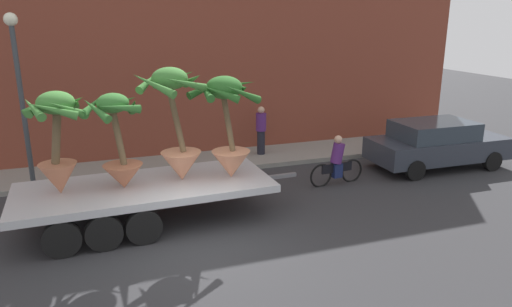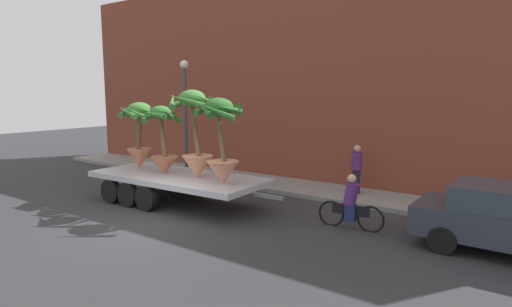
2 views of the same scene
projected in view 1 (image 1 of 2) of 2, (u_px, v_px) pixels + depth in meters
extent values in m
plane|color=#2D2D30|center=(201.00, 252.00, 10.21)|extent=(60.00, 60.00, 0.00)
cube|color=gray|center=(160.00, 167.00, 15.72)|extent=(24.00, 2.20, 0.15)
cube|color=brown|center=(146.00, 37.00, 16.11)|extent=(24.00, 1.20, 8.38)
cube|color=#B7BABF|center=(146.00, 188.00, 11.47)|extent=(6.14, 2.69, 0.18)
cylinder|color=black|center=(63.00, 200.00, 11.98)|extent=(0.81, 0.25, 0.80)
cylinder|color=black|center=(62.00, 239.00, 9.90)|extent=(0.81, 0.25, 0.80)
cylinder|color=black|center=(98.00, 196.00, 12.28)|extent=(0.81, 0.25, 0.80)
cylinder|color=black|center=(104.00, 233.00, 10.20)|extent=(0.81, 0.25, 0.80)
cylinder|color=black|center=(131.00, 192.00, 12.57)|extent=(0.81, 0.25, 0.80)
cylinder|color=black|center=(144.00, 227.00, 10.49)|extent=(0.81, 0.25, 0.80)
cube|color=slate|center=(279.00, 176.00, 12.74)|extent=(1.00, 0.14, 0.10)
cone|color=#C17251|center=(59.00, 179.00, 10.75)|extent=(0.85, 0.85, 0.72)
cylinder|color=brown|center=(56.00, 134.00, 10.48)|extent=(0.36, 0.18, 1.39)
ellipsoid|color=#428438|center=(55.00, 103.00, 10.30)|extent=(0.81, 0.81, 0.51)
cone|color=#428438|center=(76.00, 104.00, 10.50)|extent=(0.31, 0.89, 0.43)
cone|color=#428438|center=(71.00, 103.00, 10.69)|extent=(0.75, 0.75, 0.52)
cone|color=#428438|center=(47.00, 102.00, 10.72)|extent=(1.10, 0.62, 0.58)
cone|color=#428438|center=(39.00, 105.00, 10.39)|extent=(0.59, 0.83, 0.46)
cone|color=#428438|center=(33.00, 108.00, 10.00)|extent=(0.58, 0.97, 0.47)
cone|color=#428438|center=(52.00, 110.00, 9.85)|extent=(1.04, 0.28, 0.51)
cone|color=#428438|center=(68.00, 109.00, 10.06)|extent=(0.88, 0.69, 0.58)
cone|color=tan|center=(231.00, 164.00, 11.85)|extent=(0.97, 0.97, 0.69)
cylinder|color=brown|center=(228.00, 120.00, 11.51)|extent=(0.38, 0.14, 1.59)
ellipsoid|color=#2D6B28|center=(224.00, 87.00, 11.26)|extent=(0.88, 0.88, 0.55)
cone|color=#2D6B28|center=(243.00, 89.00, 11.37)|extent=(0.31, 0.96, 0.39)
cone|color=#2D6B28|center=(231.00, 85.00, 11.86)|extent=(1.19, 0.83, 0.40)
cone|color=#2D6B28|center=(209.00, 87.00, 11.74)|extent=(1.25, 0.63, 0.53)
cone|color=#2D6B28|center=(205.00, 91.00, 11.11)|extent=(0.25, 0.97, 0.44)
cone|color=#2D6B28|center=(221.00, 93.00, 10.86)|extent=(0.90, 0.55, 0.49)
cone|color=#2D6B28|center=(243.00, 93.00, 10.91)|extent=(1.12, 0.76, 0.64)
cone|color=#B26647|center=(124.00, 176.00, 11.12)|extent=(0.92, 0.92, 0.58)
cylinder|color=brown|center=(118.00, 134.00, 10.82)|extent=(0.33, 0.15, 1.46)
ellipsoid|color=#387A33|center=(113.00, 103.00, 10.60)|extent=(0.72, 0.72, 0.45)
cone|color=#387A33|center=(133.00, 106.00, 10.78)|extent=(0.23, 0.91, 0.56)
cone|color=#387A33|center=(119.00, 103.00, 11.03)|extent=(0.88, 0.52, 0.46)
cone|color=#387A33|center=(93.00, 105.00, 10.70)|extent=(0.66, 0.96, 0.48)
cone|color=#387A33|center=(96.00, 110.00, 10.28)|extent=(0.67, 0.86, 0.53)
cone|color=#387A33|center=(120.00, 108.00, 10.25)|extent=(0.95, 0.44, 0.36)
cone|color=tan|center=(182.00, 166.00, 11.65)|extent=(0.99, 0.99, 0.72)
cylinder|color=brown|center=(175.00, 116.00, 11.27)|extent=(0.45, 0.14, 1.79)
ellipsoid|color=#428438|center=(170.00, 78.00, 10.99)|extent=(0.84, 0.84, 0.53)
cone|color=#428438|center=(193.00, 80.00, 11.25)|extent=(0.35, 1.14, 0.52)
cone|color=#428438|center=(173.00, 78.00, 11.50)|extent=(1.06, 0.50, 0.51)
cone|color=#428438|center=(150.00, 80.00, 11.16)|extent=(0.79, 0.96, 0.53)
cone|color=#428438|center=(153.00, 85.00, 10.49)|extent=(0.97, 1.00, 0.58)
cone|color=#428438|center=(185.00, 83.00, 10.62)|extent=(1.14, 0.72, 0.52)
torus|color=black|center=(352.00, 171.00, 14.46)|extent=(0.74, 0.13, 0.74)
torus|color=black|center=(321.00, 176.00, 14.02)|extent=(0.74, 0.13, 0.74)
cube|color=black|center=(337.00, 168.00, 14.19)|extent=(1.04, 0.16, 0.28)
cylinder|color=#51236B|center=(338.00, 153.00, 14.06)|extent=(0.47, 0.38, 0.65)
sphere|color=tan|center=(338.00, 139.00, 13.94)|extent=(0.24, 0.24, 0.24)
cube|color=navy|center=(337.00, 170.00, 14.21)|extent=(0.30, 0.27, 0.44)
cube|color=#2D333D|center=(438.00, 148.00, 15.74)|extent=(4.61, 1.92, 0.70)
cube|color=#2D3842|center=(434.00, 130.00, 15.49)|extent=(2.54, 1.71, 0.56)
cylinder|color=black|center=(455.00, 147.00, 17.09)|extent=(0.64, 0.21, 0.64)
cylinder|color=black|center=(492.00, 161.00, 15.48)|extent=(0.64, 0.21, 0.64)
cylinder|color=black|center=(383.00, 155.00, 16.19)|extent=(0.64, 0.21, 0.64)
cylinder|color=black|center=(415.00, 170.00, 14.58)|extent=(0.64, 0.21, 0.64)
cylinder|color=black|center=(261.00, 142.00, 16.80)|extent=(0.28, 0.28, 0.85)
cylinder|color=#51236B|center=(261.00, 122.00, 16.59)|extent=(0.36, 0.36, 0.62)
sphere|color=tan|center=(261.00, 110.00, 16.47)|extent=(0.24, 0.24, 0.24)
cylinder|color=#383D42|center=(23.00, 109.00, 13.16)|extent=(0.14, 0.14, 4.50)
sphere|color=#EAEACC|center=(11.00, 19.00, 12.49)|extent=(0.36, 0.36, 0.36)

